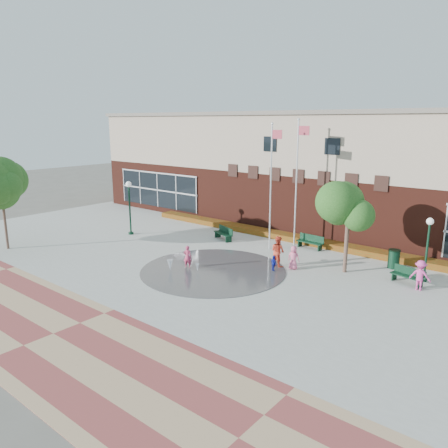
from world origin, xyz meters
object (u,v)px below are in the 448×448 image
Objects in this scene: flagpole_left at (271,181)px; tree_big_left at (0,182)px; bench_left at (223,236)px; trash_can at (394,259)px; flagpole_right at (297,176)px; child_splash at (188,257)px.

flagpole_left is 1.32× the size of tree_big_left.
bench_left is (-3.95, -0.12, -4.35)m from flagpole_left.
trash_can is at bearing 29.96° from tree_big_left.
child_splash is (-2.41, -8.24, -4.15)m from flagpole_right.
trash_can is 12.11m from child_splash.
trash_can is 0.84× the size of child_splash.
child_splash is at bearing -90.66° from flagpole_left.
tree_big_left is (-14.61, -13.11, -0.29)m from flagpole_right.
flagpole_right is at bearing 41.90° from tree_big_left.
flagpole_left is 8.89m from trash_can.
flagpole_right is at bearing -132.97° from child_splash.
bench_left is 1.73× the size of trash_can.
flagpole_left is 6.14× the size of child_splash.
tree_big_left is at bearing -110.79° from bench_left.
tree_big_left is (-13.84, -11.14, -0.13)m from flagpole_left.
flagpole_right is 1.36× the size of tree_big_left.
trash_can is 0.18× the size of tree_big_left.
flagpole_right is 8.23m from trash_can.
tree_big_left reaches higher than child_splash.
tree_big_left reaches higher than bench_left.
bench_left is 11.83m from trash_can.
bench_left is 15.40m from tree_big_left.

